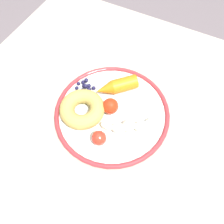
{
  "coord_description": "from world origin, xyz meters",
  "views": [
    {
      "loc": [
        -0.07,
        0.22,
        1.24
      ],
      "look_at": [
        0.06,
        -0.02,
        0.74
      ],
      "focal_mm": 35.7,
      "sensor_mm": 36.0,
      "label": 1
    }
  ],
  "objects": [
    {
      "name": "banana",
      "position": [
        -0.0,
        -0.0,
        0.76
      ],
      "size": [
        0.12,
        0.09,
        0.03
      ],
      "color": "beige",
      "rests_on": "plate"
    },
    {
      "name": "tomato_near",
      "position": [
        0.05,
        0.06,
        0.76
      ],
      "size": [
        0.03,
        0.03,
        0.03
      ],
      "primitive_type": "sphere",
      "color": "red",
      "rests_on": "plate"
    },
    {
      "name": "plate",
      "position": [
        0.06,
        -0.02,
        0.74
      ],
      "size": [
        0.29,
        0.29,
        0.02
      ],
      "color": "silver",
      "rests_on": "dining_table"
    },
    {
      "name": "carrot_orange",
      "position": [
        0.08,
        -0.09,
        0.76
      ],
      "size": [
        0.1,
        0.1,
        0.04
      ],
      "color": "orange",
      "rests_on": "plate"
    },
    {
      "name": "dining_table",
      "position": [
        0.0,
        0.0,
        0.63
      ],
      "size": [
        0.96,
        0.85,
        0.73
      ],
      "color": "#A49A88",
      "rests_on": "ground_plane"
    },
    {
      "name": "donut",
      "position": [
        0.12,
        0.01,
        0.76
      ],
      "size": [
        0.16,
        0.16,
        0.04
      ],
      "primitive_type": "torus",
      "rotation": [
        0.0,
        0.0,
        0.72
      ],
      "color": "#AB9146",
      "rests_on": "plate"
    },
    {
      "name": "tomato_mid",
      "position": [
        0.06,
        -0.03,
        0.76
      ],
      "size": [
        0.04,
        0.04,
        0.04
      ],
      "primitive_type": "sphere",
      "color": "red",
      "rests_on": "plate"
    },
    {
      "name": "ground_plane",
      "position": [
        0.0,
        0.0,
        0.0
      ],
      "size": [
        6.0,
        6.0,
        0.0
      ],
      "primitive_type": "plane",
      "color": "#5D5356"
    },
    {
      "name": "blueberry_pile",
      "position": [
        0.15,
        -0.05,
        0.75
      ],
      "size": [
        0.05,
        0.06,
        0.02
      ],
      "color": "#191638",
      "rests_on": "plate"
    }
  ]
}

